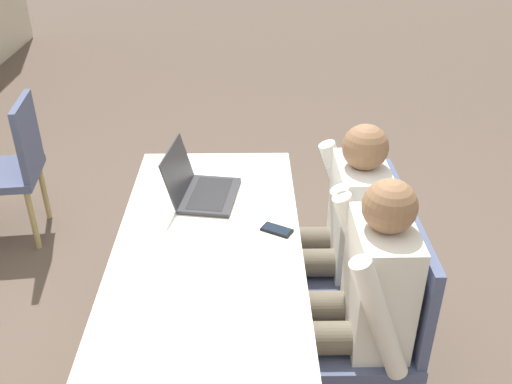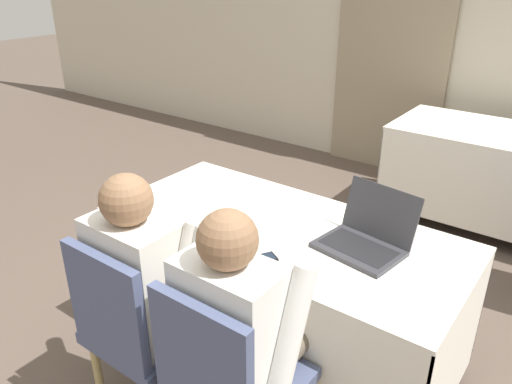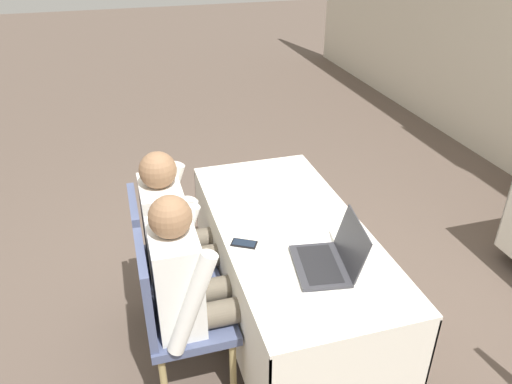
{
  "view_description": "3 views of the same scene",
  "coord_description": "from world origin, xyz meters",
  "views": [
    {
      "loc": [
        -1.94,
        -0.17,
        2.14
      ],
      "look_at": [
        0.0,
        -0.2,
        1.0
      ],
      "focal_mm": 40.0,
      "sensor_mm": 36.0,
      "label": 1
    },
    {
      "loc": [
        1.11,
        -1.7,
        1.87
      ],
      "look_at": [
        0.0,
        -0.2,
        1.0
      ],
      "focal_mm": 35.0,
      "sensor_mm": 36.0,
      "label": 2
    },
    {
      "loc": [
        2.15,
        -0.83,
        2.28
      ],
      "look_at": [
        0.0,
        -0.2,
        1.0
      ],
      "focal_mm": 35.0,
      "sensor_mm": 36.0,
      "label": 3
    }
  ],
  "objects": [
    {
      "name": "person_checkered_shirt",
      "position": [
        -0.24,
        -0.59,
        0.67
      ],
      "size": [
        0.5,
        0.52,
        1.18
      ],
      "rotation": [
        0.0,
        0.0,
        3.14
      ],
      "color": "#665B4C",
      "rests_on": "ground_plane"
    },
    {
      "name": "paper_centre_table",
      "position": [
        0.08,
        0.03,
        0.75
      ],
      "size": [
        0.26,
        0.33,
        0.0
      ],
      "rotation": [
        0.0,
        0.0,
        -0.17
      ],
      "color": "white",
      "rests_on": "conference_table_near"
    },
    {
      "name": "chair_near_left",
      "position": [
        -0.24,
        -0.7,
        0.51
      ],
      "size": [
        0.44,
        0.44,
        0.92
      ],
      "rotation": [
        0.0,
        0.0,
        3.14
      ],
      "color": "tan",
      "rests_on": "ground_plane"
    },
    {
      "name": "chair_near_right",
      "position": [
        0.24,
        -0.7,
        0.51
      ],
      "size": [
        0.44,
        0.44,
        0.92
      ],
      "rotation": [
        0.0,
        0.0,
        3.14
      ],
      "color": "tan",
      "rests_on": "ground_plane"
    },
    {
      "name": "conference_table_near",
      "position": [
        0.0,
        0.0,
        0.57
      ],
      "size": [
        1.69,
        0.78,
        0.75
      ],
      "color": "white",
      "rests_on": "ground_plane"
    },
    {
      "name": "laptop",
      "position": [
        0.39,
        0.05,
        0.8
      ],
      "size": [
        0.39,
        0.35,
        0.24
      ],
      "rotation": [
        0.0,
        0.0,
        -0.15
      ],
      "color": "#333338",
      "rests_on": "conference_table_near"
    },
    {
      "name": "person_white_shirt",
      "position": [
        0.24,
        -0.59,
        0.67
      ],
      "size": [
        0.5,
        0.52,
        1.18
      ],
      "rotation": [
        0.0,
        0.0,
        3.14
      ],
      "color": "#665B4C",
      "rests_on": "ground_plane"
    },
    {
      "name": "ground_plane",
      "position": [
        0.0,
        0.0,
        0.0
      ],
      "size": [
        24.0,
        24.0,
        0.0
      ],
      "primitive_type": "plane",
      "color": "brown"
    },
    {
      "name": "paper_beside_laptop",
      "position": [
        0.66,
        -0.06,
        0.75
      ],
      "size": [
        0.27,
        0.33,
        0.0
      ],
      "rotation": [
        0.0,
        0.0,
        -0.22
      ],
      "color": "white",
      "rests_on": "conference_table_near"
    },
    {
      "name": "cell_phone",
      "position": [
        0.09,
        -0.29,
        0.76
      ],
      "size": [
        0.12,
        0.15,
        0.01
      ],
      "rotation": [
        0.0,
        0.0,
        -0.52
      ],
      "color": "black",
      "rests_on": "conference_table_near"
    }
  ]
}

